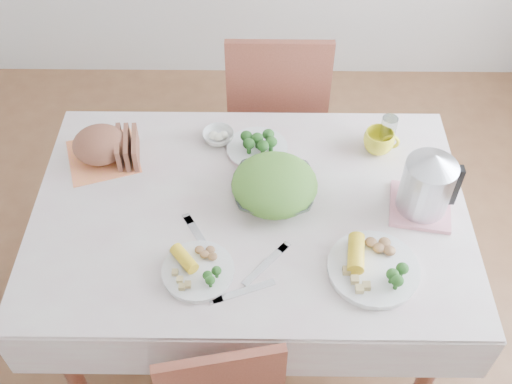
{
  "coord_description": "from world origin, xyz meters",
  "views": [
    {
      "loc": [
        0.03,
        -1.34,
        2.34
      ],
      "look_at": [
        0.02,
        0.02,
        0.82
      ],
      "focal_mm": 42.0,
      "sensor_mm": 36.0,
      "label": 1
    }
  ],
  "objects_px": {
    "dinner_plate_left": "(198,271)",
    "electric_kettle": "(427,184)",
    "salad_bowl": "(274,190)",
    "dining_table": "(251,271)",
    "dinner_plate_right": "(373,269)",
    "yellow_mug": "(379,142)",
    "chair_far": "(276,113)"
  },
  "relations": [
    {
      "from": "dinner_plate_left",
      "to": "electric_kettle",
      "type": "xyz_separation_m",
      "value": [
        0.74,
        0.28,
        0.11
      ]
    },
    {
      "from": "salad_bowl",
      "to": "electric_kettle",
      "type": "xyz_separation_m",
      "value": [
        0.5,
        -0.05,
        0.09
      ]
    },
    {
      "from": "dining_table",
      "to": "dinner_plate_right",
      "type": "bearing_deg",
      "value": -33.59
    },
    {
      "from": "dinner_plate_left",
      "to": "yellow_mug",
      "type": "xyz_separation_m",
      "value": [
        0.63,
        0.56,
        0.03
      ]
    },
    {
      "from": "chair_far",
      "to": "dining_table",
      "type": "bearing_deg",
      "value": 82.93
    },
    {
      "from": "dining_table",
      "to": "chair_far",
      "type": "xyz_separation_m",
      "value": [
        0.11,
        0.84,
        0.09
      ]
    },
    {
      "from": "chair_far",
      "to": "dinner_plate_left",
      "type": "xyz_separation_m",
      "value": [
        -0.26,
        -1.12,
        0.31
      ]
    },
    {
      "from": "dinner_plate_left",
      "to": "electric_kettle",
      "type": "bearing_deg",
      "value": 20.36
    },
    {
      "from": "salad_bowl",
      "to": "dinner_plate_right",
      "type": "height_order",
      "value": "salad_bowl"
    },
    {
      "from": "dinner_plate_left",
      "to": "electric_kettle",
      "type": "distance_m",
      "value": 0.8
    },
    {
      "from": "dinner_plate_right",
      "to": "electric_kettle",
      "type": "xyz_separation_m",
      "value": [
        0.19,
        0.26,
        0.11
      ]
    },
    {
      "from": "chair_far",
      "to": "dinner_plate_right",
      "type": "height_order",
      "value": "chair_far"
    },
    {
      "from": "dinner_plate_left",
      "to": "yellow_mug",
      "type": "distance_m",
      "value": 0.85
    },
    {
      "from": "dinner_plate_left",
      "to": "chair_far",
      "type": "bearing_deg",
      "value": 76.65
    },
    {
      "from": "dinner_plate_right",
      "to": "electric_kettle",
      "type": "height_order",
      "value": "electric_kettle"
    },
    {
      "from": "dinner_plate_left",
      "to": "dinner_plate_right",
      "type": "xyz_separation_m",
      "value": [
        0.55,
        0.01,
        0.0
      ]
    },
    {
      "from": "salad_bowl",
      "to": "dining_table",
      "type": "bearing_deg",
      "value": -149.46
    },
    {
      "from": "salad_bowl",
      "to": "dinner_plate_left",
      "type": "distance_m",
      "value": 0.4
    },
    {
      "from": "dinner_plate_left",
      "to": "dinner_plate_right",
      "type": "bearing_deg",
      "value": 1.27
    },
    {
      "from": "dining_table",
      "to": "salad_bowl",
      "type": "height_order",
      "value": "salad_bowl"
    },
    {
      "from": "yellow_mug",
      "to": "electric_kettle",
      "type": "xyz_separation_m",
      "value": [
        0.11,
        -0.28,
        0.08
      ]
    },
    {
      "from": "dining_table",
      "to": "electric_kettle",
      "type": "relative_size",
      "value": 5.84
    },
    {
      "from": "dinner_plate_right",
      "to": "yellow_mug",
      "type": "distance_m",
      "value": 0.56
    },
    {
      "from": "dining_table",
      "to": "dinner_plate_right",
      "type": "height_order",
      "value": "dinner_plate_right"
    },
    {
      "from": "chair_far",
      "to": "dinner_plate_right",
      "type": "relative_size",
      "value": 3.44
    },
    {
      "from": "dining_table",
      "to": "electric_kettle",
      "type": "bearing_deg",
      "value": 0.33
    },
    {
      "from": "chair_far",
      "to": "dinner_plate_left",
      "type": "distance_m",
      "value": 1.19
    },
    {
      "from": "salad_bowl",
      "to": "dinner_plate_left",
      "type": "bearing_deg",
      "value": -126.93
    },
    {
      "from": "dining_table",
      "to": "salad_bowl",
      "type": "relative_size",
      "value": 4.99
    },
    {
      "from": "yellow_mug",
      "to": "electric_kettle",
      "type": "height_order",
      "value": "electric_kettle"
    },
    {
      "from": "chair_far",
      "to": "yellow_mug",
      "type": "xyz_separation_m",
      "value": [
        0.37,
        -0.56,
        0.34
      ]
    },
    {
      "from": "electric_kettle",
      "to": "chair_far",
      "type": "bearing_deg",
      "value": 138.5
    }
  ]
}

